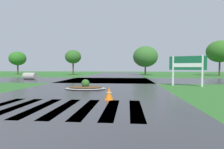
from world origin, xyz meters
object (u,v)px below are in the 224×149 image
Objects in this scene: estate_billboard at (187,65)px; drainage_pipe_stack at (30,76)px; median_island at (85,87)px; traffic_cone at (109,94)px.

estate_billboard is 1.62× the size of drainage_pipe_stack.
median_island is 12.78m from drainage_pipe_stack.
drainage_pipe_stack reaches higher than traffic_cone.
traffic_cone is (-5.54, -6.46, -1.41)m from estate_billboard.
traffic_cone is at bearing 72.64° from estate_billboard.
estate_billboard is at bearing 18.61° from median_island.
median_island is (-7.59, -2.56, -1.56)m from estate_billboard.
drainage_pipe_stack is 2.64× the size of traffic_cone.
estate_billboard reaches higher than traffic_cone.
estate_billboard is 4.27× the size of traffic_cone.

